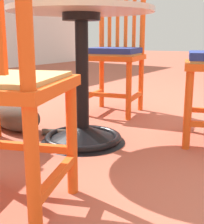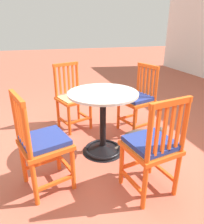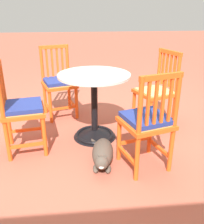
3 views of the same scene
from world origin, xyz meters
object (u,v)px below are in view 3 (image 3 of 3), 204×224
orange_chair_by_planter (157,92)px  orange_chair_near_fence (21,110)px  cafe_table (95,114)px  orange_chair_tucked_in (147,122)px  orange_chair_at_corner (59,83)px  tabby_cat (102,155)px

orange_chair_by_planter → orange_chair_near_fence: size_ratio=1.00×
cafe_table → orange_chair_tucked_in: 0.76m
orange_chair_by_planter → orange_chair_tucked_in: size_ratio=1.00×
orange_chair_tucked_in → cafe_table: bearing=-56.3°
orange_chair_at_corner → orange_chair_tucked_in: (-0.83, 1.28, 0.00)m
orange_chair_at_corner → orange_chair_tucked_in: bearing=122.8°
cafe_table → orange_chair_near_fence: 0.78m
orange_chair_at_corner → tabby_cat: orange_chair_at_corner is taller
orange_chair_at_corner → orange_chair_near_fence: size_ratio=1.00×
cafe_table → tabby_cat: size_ratio=1.02×
cafe_table → tabby_cat: 0.57m
cafe_table → orange_chair_at_corner: bearing=-58.1°
orange_chair_by_planter → tabby_cat: (0.73, 0.76, -0.34)m
orange_chair_by_planter → orange_chair_tucked_in: 0.91m
tabby_cat → orange_chair_near_fence: bearing=-23.3°
tabby_cat → orange_chair_by_planter: bearing=-133.7°
orange_chair_at_corner → orange_chair_near_fence: bearing=70.0°
orange_chair_near_fence → orange_chair_at_corner: bearing=-110.0°
cafe_table → tabby_cat: (-0.03, 0.54, -0.19)m
cafe_table → orange_chair_at_corner: size_ratio=0.83×
orange_chair_near_fence → tabby_cat: (-0.76, 0.33, -0.35)m
orange_chair_by_planter → tabby_cat: bearing=46.3°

